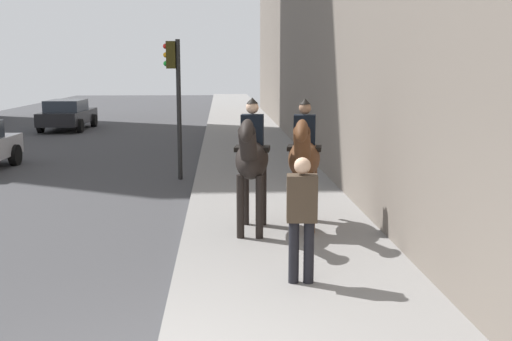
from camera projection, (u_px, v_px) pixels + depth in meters
name	position (u px, v px, depth m)	size (l,w,h in m)	color
mounted_horse_near	(252.00, 158.00, 10.44)	(2.15, 0.76, 2.34)	black
mounted_horse_far	(304.00, 157.00, 10.76)	(2.14, 0.83, 2.31)	#4C2B16
pedestrian_greeting	(302.00, 212.00, 8.00)	(0.29, 0.42, 1.70)	black
car_near_lane	(68.00, 114.00, 28.95)	(4.54, 2.09, 1.44)	black
traffic_light_near_curb	(175.00, 86.00, 15.89)	(0.20, 0.44, 3.68)	black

